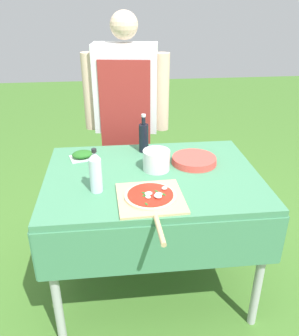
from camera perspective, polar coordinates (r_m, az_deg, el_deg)
name	(u,v)px	position (r m, az deg, el deg)	size (l,w,h in m)	color
ground_plane	(152,282)	(2.51, 0.39, -17.75)	(12.00, 12.00, 0.00)	#477A2D
prep_table	(152,189)	(2.07, 0.45, -3.40)	(1.23, 0.90, 0.82)	#478960
person_cook	(126,110)	(2.63, -3.71, 9.25)	(0.61, 0.26, 1.64)	#4C4C51
pizza_on_peel	(151,198)	(1.77, 0.23, -4.86)	(0.34, 0.54, 0.05)	#D1B27F
oil_bottle	(144,137)	(2.27, -0.94, 4.98)	(0.06, 0.06, 0.25)	black
water_bottle	(96,172)	(1.82, -8.65, -0.60)	(0.06, 0.06, 0.24)	silver
herb_container	(82,155)	(2.24, -10.71, 2.09)	(0.18, 0.15, 0.05)	silver
mixing_tub	(156,160)	(2.05, 1.11, 1.27)	(0.16, 0.16, 0.12)	silver
plate_stack	(194,160)	(2.16, 7.16, 1.26)	(0.27, 0.27, 0.04)	#DB4C42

